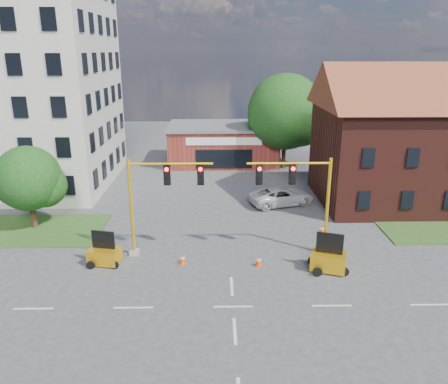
# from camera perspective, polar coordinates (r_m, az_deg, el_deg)

# --- Properties ---
(ground) EXTENTS (120.00, 120.00, 0.00)m
(ground) POSITION_cam_1_polar(r_m,az_deg,el_deg) (22.71, 1.20, -14.74)
(ground) COLOR #404043
(ground) RESTS_ON ground
(lane_markings) EXTENTS (60.00, 36.00, 0.01)m
(lane_markings) POSITION_cam_1_polar(r_m,az_deg,el_deg) (20.25, 1.54, -19.33)
(lane_markings) COLOR silver
(lane_markings) RESTS_ON ground
(office_block) EXTENTS (18.40, 15.40, 20.60)m
(office_block) POSITION_cam_1_polar(r_m,az_deg,el_deg) (45.29, -26.93, 13.67)
(office_block) COLOR beige
(office_block) RESTS_ON ground
(brick_shop) EXTENTS (12.40, 8.40, 4.30)m
(brick_shop) POSITION_cam_1_polar(r_m,az_deg,el_deg) (50.10, -0.09, 6.38)
(brick_shop) COLOR maroon
(brick_shop) RESTS_ON ground
(townhouse_row) EXTENTS (21.00, 11.00, 11.50)m
(townhouse_row) POSITION_cam_1_polar(r_m,az_deg,el_deg) (40.30, 27.02, 7.01)
(townhouse_row) COLOR #471C15
(townhouse_row) RESTS_ON ground
(tree_large) EXTENTS (8.38, 7.98, 10.11)m
(tree_large) POSITION_cam_1_polar(r_m,az_deg,el_deg) (47.23, 8.50, 10.03)
(tree_large) COLOR #3D2A16
(tree_large) RESTS_ON ground
(tree_nw_front) EXTENTS (4.80, 4.57, 6.03)m
(tree_nw_front) POSITION_cam_1_polar(r_m,az_deg,el_deg) (33.51, -23.76, 1.42)
(tree_nw_front) COLOR #3D2A16
(tree_nw_front) RESTS_ON ground
(signal_mast_west) EXTENTS (5.30, 0.60, 6.20)m
(signal_mast_west) POSITION_cam_1_polar(r_m,az_deg,el_deg) (26.67, -8.63, -0.47)
(signal_mast_west) COLOR gray
(signal_mast_west) RESTS_ON ground
(signal_mast_east) EXTENTS (5.30, 0.60, 6.20)m
(signal_mast_east) POSITION_cam_1_polar(r_m,az_deg,el_deg) (26.93, 10.07, -0.36)
(signal_mast_east) COLOR gray
(signal_mast_east) RESTS_ON ground
(trailer_west) EXTENTS (2.00, 1.54, 2.05)m
(trailer_west) POSITION_cam_1_polar(r_m,az_deg,el_deg) (27.38, -15.34, -7.84)
(trailer_west) COLOR #F4AF14
(trailer_west) RESTS_ON ground
(trailer_east) EXTENTS (2.29, 1.89, 2.25)m
(trailer_east) POSITION_cam_1_polar(r_m,az_deg,el_deg) (26.38, 13.48, -8.57)
(trailer_east) COLOR #F4AF14
(trailer_east) RESTS_ON ground
(cone_a) EXTENTS (0.40, 0.40, 0.70)m
(cone_a) POSITION_cam_1_polar(r_m,az_deg,el_deg) (28.23, -14.32, -7.62)
(cone_a) COLOR #E8440C
(cone_a) RESTS_ON ground
(cone_b) EXTENTS (0.40, 0.40, 0.70)m
(cone_b) POSITION_cam_1_polar(r_m,az_deg,el_deg) (26.64, -5.44, -8.71)
(cone_b) COLOR #E8440C
(cone_b) RESTS_ON ground
(cone_c) EXTENTS (0.40, 0.40, 0.70)m
(cone_c) POSITION_cam_1_polar(r_m,az_deg,el_deg) (26.36, 4.56, -8.99)
(cone_c) COLOR #E8440C
(cone_c) RESTS_ON ground
(cone_d) EXTENTS (0.40, 0.40, 0.70)m
(cone_d) POSITION_cam_1_polar(r_m,az_deg,el_deg) (31.37, 12.71, -4.83)
(cone_d) COLOR #E8440C
(cone_d) RESTS_ON ground
(pickup_white) EXTENTS (5.90, 3.99, 1.50)m
(pickup_white) POSITION_cam_1_polar(r_m,az_deg,el_deg) (36.54, 7.55, -0.53)
(pickup_white) COLOR silver
(pickup_white) RESTS_ON ground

